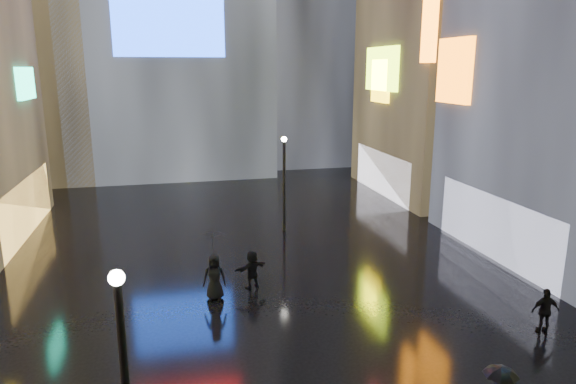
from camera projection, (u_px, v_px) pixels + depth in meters
name	position (u px, v px, depth m)	size (l,w,h in m)	color
ground	(250.00, 255.00, 24.57)	(140.00, 140.00, 0.00)	black
tower_flank_left	(20.00, 10.00, 39.19)	(10.00, 10.00, 26.00)	black
lamp_near	(125.00, 381.00, 9.74)	(0.30, 0.30, 5.20)	black
lamp_far	(284.00, 178.00, 27.64)	(0.30, 0.30, 5.20)	black
pedestrian_3	(545.00, 311.00, 17.25)	(0.92, 0.38, 1.57)	black
pedestrian_4	(214.00, 277.00, 19.69)	(0.88, 0.57, 1.80)	black
pedestrian_5	(252.00, 269.00, 20.76)	(1.45, 0.46, 1.57)	black
umbrella_1	(500.00, 379.00, 11.02)	(0.71, 0.71, 0.63)	black
umbrella_2	(213.00, 244.00, 19.36)	(1.03, 1.05, 0.94)	black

